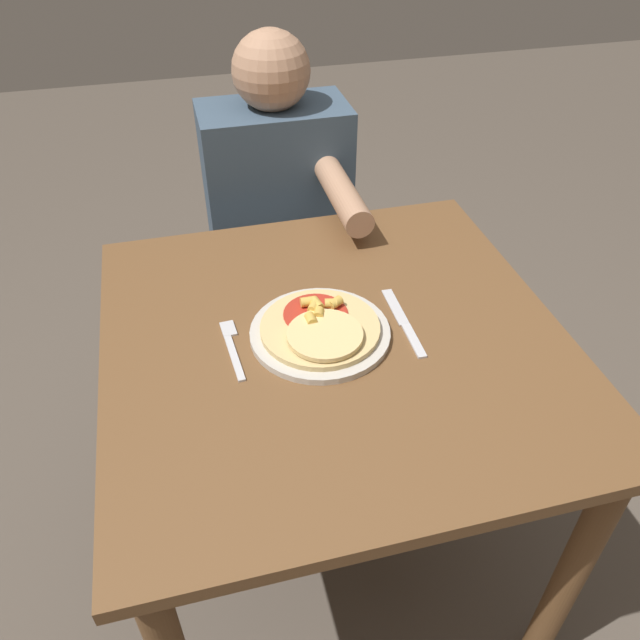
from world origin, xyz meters
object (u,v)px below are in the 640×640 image
dining_table (334,383)px  plate (320,333)px  fork (232,346)px  person_diner (279,208)px  knife (404,323)px  pizza (321,327)px

dining_table → plate: size_ratio=3.28×
fork → person_diner: bearing=71.5°
plate → person_diner: person_diner is taller
plate → fork: (-0.17, 0.01, -0.00)m
knife → person_diner: person_diner is taller
pizza → dining_table: bearing=-10.0°
pizza → person_diner: 0.69m
plate → pizza: 0.02m
dining_table → knife: bearing=0.3°
dining_table → person_diner: (0.02, 0.69, 0.04)m
fork → knife: bearing=-2.9°
dining_table → knife: size_ratio=4.15×
plate → pizza: size_ratio=1.17×
plate → fork: 0.17m
pizza → knife: bearing=-1.4°
plate → fork: size_ratio=1.58×
dining_table → pizza: bearing=170.0°
fork → knife: size_ratio=0.80×
fork → person_diner: person_diner is taller
dining_table → fork: (-0.20, 0.02, 0.13)m
plate → fork: plate is taller
plate → pizza: (0.00, -0.00, 0.02)m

